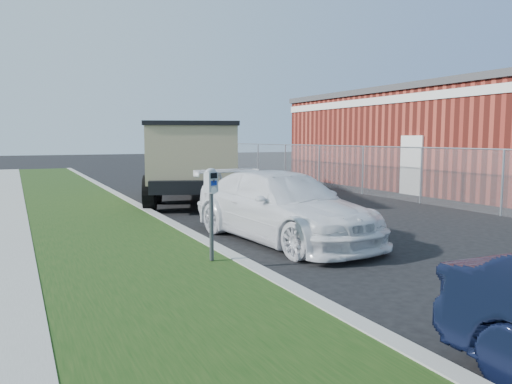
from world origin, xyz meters
name	(u,v)px	position (x,y,z in m)	size (l,w,h in m)	color
ground	(340,243)	(0.00, 0.00, 0.00)	(120.00, 120.00, 0.00)	black
streetside	(35,246)	(-5.57, 2.00, 0.07)	(6.12, 50.00, 0.15)	gray
chainlink_fence	(363,161)	(6.00, 7.00, 1.26)	(0.06, 30.06, 30.00)	slate
brick_building	(458,138)	(12.00, 8.00, 2.13)	(9.20, 14.20, 4.17)	maroon
parking_meter	(211,194)	(-3.04, -0.76, 1.22)	(0.24, 0.20, 1.49)	#3F4247
white_wagon	(282,206)	(-0.91, 0.77, 0.70)	(1.97, 4.85, 1.41)	white
dump_truck	(194,155)	(-0.31, 8.13, 1.52)	(4.67, 7.31, 2.69)	black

